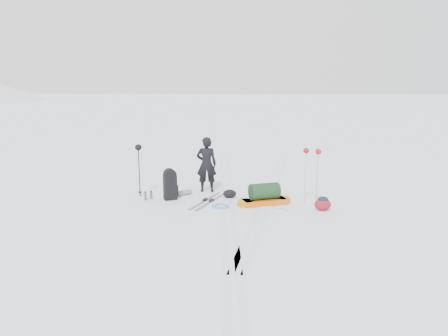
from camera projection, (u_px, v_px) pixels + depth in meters
The scene contains 13 objects.
ground at pixel (227, 199), 12.38m from camera, with size 200.00×200.00×0.00m, color white.
ski_tracks at pixel (249, 192), 13.21m from camera, with size 3.38×17.97×0.01m.
skier at pixel (206, 164), 13.11m from camera, with size 0.61×0.40×1.67m, color black.
pulk_sled at pixel (264, 196), 11.85m from camera, with size 1.59×0.95×0.59m.
expedition_rucksack at pixel (172, 185), 12.34m from camera, with size 0.76×0.88×0.89m.
ski_poles_black at pixel (139, 154), 12.50m from camera, with size 0.19×0.22×1.53m.
ski_poles_silver at pixel (312, 158), 11.60m from camera, with size 0.45×0.33×1.55m.
touring_skis_grey at pixel (208, 201), 12.16m from camera, with size 0.92×1.92×0.07m.
touring_skis_white at pixel (261, 205), 11.75m from camera, with size 1.52×1.26×0.06m.
rope_coil at pixel (220, 206), 11.64m from camera, with size 0.62×0.62×0.06m.
small_daypack at pixel (323, 204), 11.31m from camera, with size 0.44×0.34×0.37m.
thermos_pair at pixel (148, 196), 12.34m from camera, with size 0.20×0.20×0.25m.
stuff_sack at pixel (230, 194), 12.53m from camera, with size 0.44×0.37×0.24m.
Camera 1 is at (0.61, -11.95, 3.31)m, focal length 35.00 mm.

